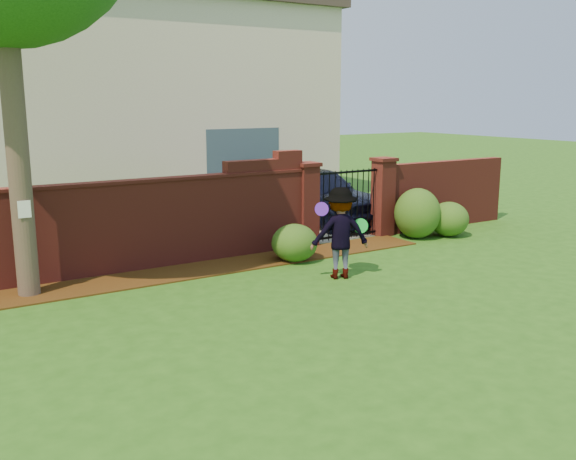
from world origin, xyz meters
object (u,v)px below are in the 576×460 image
man (340,233)px  frisbee_green (361,226)px  car (321,195)px  frisbee_purple (322,209)px

man → frisbee_green: man is taller
car → man: size_ratio=2.67×
man → frisbee_green: size_ratio=6.17×
car → man: 5.27m
car → frisbee_green: size_ratio=16.46×
frisbee_purple → frisbee_green: size_ratio=0.92×
car → man: bearing=-131.2°
frisbee_purple → man: bearing=-7.4°
car → frisbee_green: car is taller
car → man: (-2.72, -4.51, 0.08)m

